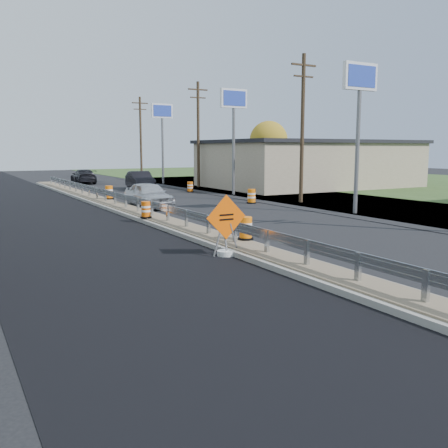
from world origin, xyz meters
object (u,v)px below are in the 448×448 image
barrel_median_far (109,193)px  barrel_shoulder_near (251,197)px  car_silver (149,195)px  barrel_shoulder_mid (190,187)px  barrel_median_near (246,229)px  car_dark_far (83,176)px  barrel_median_mid (146,210)px  car_dark_mid (140,180)px  caution_sign (226,240)px

barrel_median_far → barrel_shoulder_near: (7.85, -4.94, -0.21)m
barrel_shoulder_near → car_silver: (-6.60, 1.01, 0.32)m
barrel_shoulder_mid → car_silver: size_ratio=0.19×
barrel_median_near → barrel_shoulder_near: barrel_median_near is taller
barrel_shoulder_near → car_dark_far: bearing=101.1°
barrel_median_mid → car_silver: bearing=67.9°
barrel_shoulder_near → barrel_shoulder_mid: 9.60m
barrel_median_near → car_dark_mid: bearing=78.2°
barrel_median_far → car_dark_far: car_dark_far is taller
barrel_median_near → car_silver: 13.03m
barrel_median_near → car_dark_far: 36.39m
barrel_median_far → barrel_median_mid: bearing=-96.5°
barrel_shoulder_near → barrel_median_mid: bearing=-151.9°
barrel_shoulder_near → barrel_shoulder_mid: (0.21, 9.60, -0.04)m
caution_sign → car_silver: 14.37m
barrel_median_near → barrel_shoulder_near: 14.31m
barrel_median_far → barrel_median_near: bearing=-90.0°
barrel_median_near → car_silver: car_silver is taller
barrel_median_mid → car_dark_far: bearing=81.8°
barrel_median_mid → car_dark_mid: size_ratio=0.16×
barrel_median_far → car_dark_far: size_ratio=0.18×
caution_sign → barrel_shoulder_mid: 24.61m
barrel_shoulder_mid → car_dark_far: (-4.99, 14.71, 0.31)m
barrel_median_mid → barrel_shoulder_near: 10.14m
barrel_median_far → car_dark_mid: (5.44, 9.17, 0.14)m
caution_sign → barrel_median_near: (1.45, 1.14, 0.12)m
car_dark_mid → car_silver: bearing=-101.0°
barrel_median_near → car_dark_far: (3.07, 36.26, 0.09)m
caution_sign → barrel_median_mid: bearing=86.2°
barrel_median_near → barrel_median_mid: size_ratio=1.05×
barrel_shoulder_near → caution_sign: bearing=-125.4°
caution_sign → barrel_median_far: 18.10m
car_dark_far → barrel_median_mid: bearing=86.1°
car_dark_mid → barrel_median_mid: bearing=-102.4°
caution_sign → car_dark_mid: (6.89, 27.21, 0.28)m
caution_sign → barrel_shoulder_near: size_ratio=2.18×
barrel_median_mid → car_dark_far: size_ratio=0.16×
barrel_shoulder_mid → car_dark_far: 15.53m
caution_sign → car_dark_far: size_ratio=0.40×
car_dark_mid → car_dark_far: (-2.36, 10.19, -0.07)m
barrel_median_mid → car_dark_mid: 19.98m
barrel_median_near → barrel_shoulder_mid: (8.06, 21.56, -0.22)m
barrel_median_near → car_dark_mid: car_dark_mid is taller
car_silver → caution_sign: bearing=-102.5°
car_dark_far → barrel_shoulder_mid: bearing=113.0°
car_dark_far → barrel_median_near: bearing=89.4°
caution_sign → car_dark_far: bearing=81.7°
car_dark_far → barrel_median_far: bearing=85.2°
barrel_median_mid → barrel_median_near: bearing=-81.3°
barrel_median_near → car_dark_mid: (5.44, 26.07, 0.16)m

